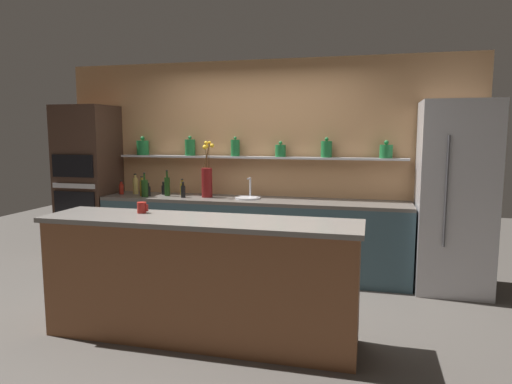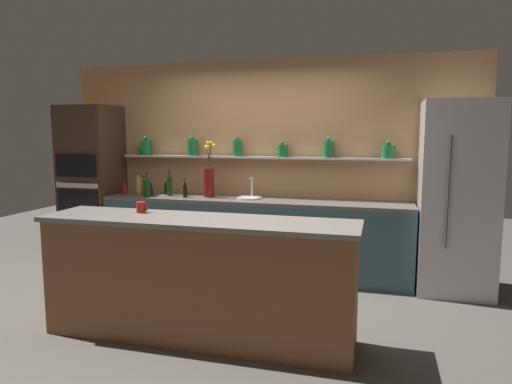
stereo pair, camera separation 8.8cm
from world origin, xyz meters
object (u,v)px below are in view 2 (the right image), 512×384
object	(u,v)px
bottle_sauce_0	(166,189)
bottle_sauce_7	(124,188)
refrigerator	(457,198)
coffee_mug	(141,207)
bottle_oil_3	(144,188)
flower_vase	(209,179)
bottle_spirit_8	(138,185)
oven_tower	(92,184)
bottle_sauce_2	(151,190)
sink_fixture	(250,197)
bottle_wine_4	(170,186)
bottle_oil_5	(185,189)
bottle_wine_1	(147,188)
bottle_sauce_6	(185,191)

from	to	relation	value
bottle_sauce_0	bottle_sauce_7	size ratio (longest dim) A/B	0.92
refrigerator	coffee_mug	world-z (taller)	refrigerator
bottle_sauce_0	bottle_oil_3	distance (m)	0.28
flower_vase	bottle_spirit_8	bearing A→B (deg)	176.90
refrigerator	oven_tower	world-z (taller)	oven_tower
bottle_sauce_2	bottle_oil_3	bearing A→B (deg)	-157.33
sink_fixture	bottle_oil_3	world-z (taller)	sink_fixture
oven_tower	bottle_wine_4	bearing A→B (deg)	-0.07
sink_fixture	bottle_wine_4	xyz separation A→B (m)	(-1.05, -0.01, 0.10)
refrigerator	bottle_spirit_8	size ratio (longest dim) A/B	7.76
bottle_oil_5	refrigerator	bearing A→B (deg)	-2.11
refrigerator	bottle_oil_3	bearing A→B (deg)	-179.31
flower_vase	bottle_oil_3	distance (m)	0.85
flower_vase	bottle_spirit_8	distance (m)	1.01
bottle_oil_3	bottle_wine_4	distance (m)	0.32
bottle_wine_4	coffee_mug	bearing A→B (deg)	-71.68
bottle_oil_5	bottle_sauce_7	distance (m)	0.82
bottle_wine_4	bottle_sauce_7	distance (m)	0.65
bottle_oil_3	bottle_wine_1	bearing A→B (deg)	-41.36
bottle_sauce_0	bottle_wine_4	world-z (taller)	bottle_wine_4
bottle_sauce_0	bottle_sauce_2	bearing A→B (deg)	-132.10
bottle_oil_5	bottle_sauce_6	distance (m)	0.19
flower_vase	sink_fixture	distance (m)	0.56
bottle_spirit_8	bottle_wine_1	bearing A→B (deg)	-41.06
refrigerator	bottle_wine_1	size ratio (longest dim) A/B	6.78
bottle_sauce_2	bottle_oil_3	xyz separation A→B (m)	(-0.07, -0.03, 0.04)
bottle_wine_1	bottle_sauce_2	world-z (taller)	bottle_wine_1
oven_tower	sink_fixture	size ratio (longest dim) A/B	6.72
bottle_wine_1	bottle_sauce_6	size ratio (longest dim) A/B	1.56
bottle_sauce_6	bottle_sauce_7	xyz separation A→B (m)	(-0.90, 0.09, -0.01)
oven_tower	bottle_sauce_2	bearing A→B (deg)	-3.30
flower_vase	bottle_sauce_6	distance (m)	0.32
flower_vase	bottle_sauce_0	distance (m)	0.65
bottle_wine_4	coffee_mug	distance (m)	1.81
sink_fixture	coffee_mug	bearing A→B (deg)	-105.59
oven_tower	flower_vase	distance (m)	1.65
coffee_mug	bottle_sauce_2	bearing A→B (deg)	115.83
bottle_wine_1	bottle_spirit_8	bearing A→B (deg)	138.94
bottle_sauce_2	coffee_mug	xyz separation A→B (m)	(0.81, -1.66, 0.08)
flower_vase	bottle_sauce_7	xyz separation A→B (m)	(-1.17, -0.02, -0.14)
bottle_wine_1	bottle_sauce_7	distance (m)	0.43
flower_vase	bottle_spirit_8	size ratio (longest dim) A/B	2.61
bottle_sauce_2	oven_tower	bearing A→B (deg)	176.70
refrigerator	coffee_mug	distance (m)	3.26
bottle_oil_3	bottle_sauce_2	bearing A→B (deg)	22.67
flower_vase	bottle_oil_5	bearing A→B (deg)	169.54
bottle_sauce_0	bottle_wine_1	size ratio (longest dim) A/B	0.55
bottle_spirit_8	coffee_mug	world-z (taller)	bottle_spirit_8
refrigerator	bottle_oil_3	xyz separation A→B (m)	(-3.66, -0.04, -0.00)
bottle_sauce_7	bottle_spirit_8	xyz separation A→B (m)	(0.16, 0.08, 0.04)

